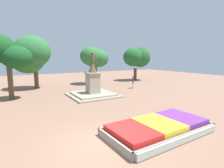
# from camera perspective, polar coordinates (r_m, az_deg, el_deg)

# --- Properties ---
(ground_plane) EXTENTS (73.15, 73.15, 0.00)m
(ground_plane) POSITION_cam_1_polar(r_m,az_deg,el_deg) (8.50, -4.26, -18.90)
(ground_plane) COLOR #8C6651
(flower_planter) EXTENTS (5.72, 3.04, 0.62)m
(flower_planter) POSITION_cam_1_polar(r_m,az_deg,el_deg) (9.70, 15.15, -13.70)
(flower_planter) COLOR #38281C
(flower_planter) RESTS_ON ground_plane
(statue_monument) EXTENTS (4.57, 4.57, 4.48)m
(statue_monument) POSITION_cam_1_polar(r_m,az_deg,el_deg) (17.90, -6.25, -1.36)
(statue_monument) COLOR gray
(statue_monument) RESTS_ON ground_plane
(pedestrian_with_handbag) EXTENTS (0.48, 0.65, 1.59)m
(pedestrian_with_handbag) POSITION_cam_1_polar(r_m,az_deg,el_deg) (22.45, 6.91, 0.86)
(pedestrian_with_handbag) COLOR beige
(pedestrian_with_handbag) RESTS_ON ground_plane
(park_tree_far_left) EXTENTS (4.05, 3.56, 5.45)m
(park_tree_far_left) POSITION_cam_1_polar(r_m,az_deg,el_deg) (25.77, -5.91, 8.59)
(park_tree_far_left) COLOR brown
(park_tree_far_left) RESTS_ON ground_plane
(park_tree_behind_statue) EXTENTS (4.65, 4.44, 6.56)m
(park_tree_behind_statue) POSITION_cam_1_polar(r_m,az_deg,el_deg) (23.95, -25.09, 8.46)
(park_tree_behind_statue) COLOR brown
(park_tree_behind_statue) RESTS_ON ground_plane
(park_tree_far_right) EXTENTS (4.02, 2.92, 5.97)m
(park_tree_far_right) POSITION_cam_1_polar(r_m,az_deg,el_deg) (18.56, -30.96, 8.61)
(park_tree_far_right) COLOR brown
(park_tree_far_right) RESTS_ON ground_plane
(park_tree_street_side) EXTENTS (4.81, 3.50, 5.65)m
(park_tree_street_side) POSITION_cam_1_polar(r_m,az_deg,el_deg) (30.16, 8.18, 8.66)
(park_tree_street_side) COLOR brown
(park_tree_street_side) RESTS_ON ground_plane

